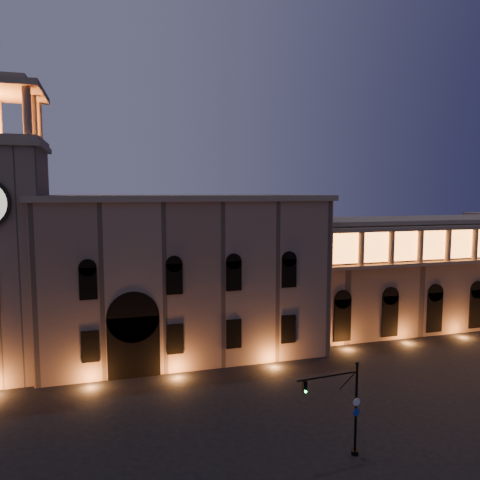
{
  "coord_description": "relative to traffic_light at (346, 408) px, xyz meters",
  "views": [
    {
      "loc": [
        -10.44,
        -28.87,
        18.0
      ],
      "look_at": [
        2.68,
        16.0,
        13.13
      ],
      "focal_mm": 35.0,
      "sensor_mm": 36.0,
      "label": 1
    }
  ],
  "objects": [
    {
      "name": "traffic_light",
      "position": [
        0.0,
        0.0,
        0.0
      ],
      "size": [
        4.79,
        0.79,
        6.58
      ],
      "rotation": [
        0.0,
        0.0,
        0.09
      ],
      "color": "black",
      "rests_on": "ground"
    },
    {
      "name": "ground",
      "position": [
        -4.87,
        1.96,
        -3.46
      ],
      "size": [
        160.0,
        160.0,
        0.0
      ],
      "primitive_type": "plane",
      "color": "black",
      "rests_on": "ground"
    },
    {
      "name": "government_building",
      "position": [
        -6.95,
        23.89,
        5.31
      ],
      "size": [
        30.8,
        12.8,
        17.6
      ],
      "color": "#806654",
      "rests_on": "ground"
    },
    {
      "name": "colonnade_wing",
      "position": [
        27.13,
        25.88,
        3.88
      ],
      "size": [
        40.6,
        11.5,
        14.5
      ],
      "color": "#7B614F",
      "rests_on": "ground"
    }
  ]
}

